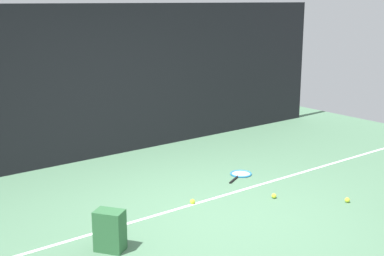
% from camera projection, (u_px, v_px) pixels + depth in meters
% --- Properties ---
extents(ground_plane, '(12.00, 12.00, 0.00)m').
position_uv_depth(ground_plane, '(212.00, 213.00, 6.50)').
color(ground_plane, '#4C7556').
extents(back_fence, '(10.00, 0.10, 2.51)m').
position_uv_depth(back_fence, '(94.00, 83.00, 8.50)').
color(back_fence, black).
rests_on(back_fence, ground).
extents(court_line, '(9.00, 0.05, 0.00)m').
position_uv_depth(court_line, '(194.00, 204.00, 6.77)').
color(court_line, white).
rests_on(court_line, ground).
extents(tennis_racket, '(0.63, 0.44, 0.03)m').
position_uv_depth(tennis_racket, '(240.00, 174.00, 7.89)').
color(tennis_racket, black).
rests_on(tennis_racket, ground).
extents(backpack, '(0.38, 0.37, 0.44)m').
position_uv_depth(backpack, '(111.00, 231.00, 5.49)').
color(backpack, '#2D6038').
rests_on(backpack, ground).
extents(tennis_ball_near_player, '(0.07, 0.07, 0.07)m').
position_uv_depth(tennis_ball_near_player, '(193.00, 201.00, 6.77)').
color(tennis_ball_near_player, '#CCE033').
rests_on(tennis_ball_near_player, ground).
extents(tennis_ball_by_fence, '(0.07, 0.07, 0.07)m').
position_uv_depth(tennis_ball_by_fence, '(347.00, 200.00, 6.82)').
color(tennis_ball_by_fence, '#CCE033').
rests_on(tennis_ball_by_fence, ground).
extents(tennis_ball_mid_court, '(0.07, 0.07, 0.07)m').
position_uv_depth(tennis_ball_mid_court, '(274.00, 196.00, 6.96)').
color(tennis_ball_mid_court, '#CCE033').
rests_on(tennis_ball_mid_court, ground).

